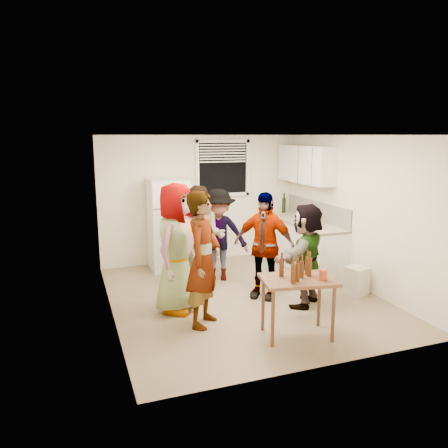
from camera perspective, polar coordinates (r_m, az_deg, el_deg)
name	(u,v)px	position (r m, az deg, el deg)	size (l,w,h in m)	color
room	(243,297)	(6.97, 2.51, -9.49)	(4.00, 4.50, 2.50)	white
window	(223,168)	(8.75, -0.15, 7.30)	(1.12, 0.10, 1.06)	white
refrigerator	(169,225)	(8.24, -7.25, -0.08)	(0.70, 0.70, 1.70)	white
counter_lower	(302,244)	(8.55, 10.20, -2.65)	(0.60, 2.20, 0.86)	white
countertop	(303,222)	(8.45, 10.31, 0.31)	(0.64, 2.22, 0.04)	beige
backsplash	(317,210)	(8.56, 12.01, 1.75)	(0.03, 2.20, 0.36)	#BBB6AA
upper_cabinets	(306,164)	(8.55, 10.66, 7.67)	(0.34, 1.60, 0.70)	white
kettle	(300,220)	(8.44, 9.92, 0.46)	(0.23, 0.19, 0.19)	silver
paper_towel	(312,224)	(8.13, 11.44, -0.02)	(0.11, 0.11, 0.24)	white
wine_bottle	(284,213)	(9.24, 7.80, 1.48)	(0.08, 0.08, 0.31)	black
beer_bottle_counter	(313,226)	(7.95, 11.56, -0.29)	(0.06, 0.06, 0.23)	#47230C
blue_cup	(314,230)	(7.62, 11.72, -0.81)	(0.10, 0.10, 0.13)	#0A4AB3
picture_frame	(306,214)	(8.78, 10.65, 1.34)	(0.02, 0.17, 0.14)	gold
trash_bin	(356,279)	(7.31, 16.92, -6.90)	(0.30, 0.30, 0.45)	beige
serving_table	(296,336)	(5.80, 9.41, -14.17)	(0.90, 0.60, 0.76)	brown
beer_bottle_table	(301,278)	(5.54, 10.08, -6.92)	(0.05, 0.05, 0.21)	#47230C
red_cup	(323,280)	(5.51, 12.79, -7.12)	(0.10, 0.10, 0.13)	#A43F20
guest_grey	(178,310)	(6.52, -6.06, -11.07)	(0.91, 1.86, 0.59)	#9C9C9C
guest_stripe	(204,324)	(6.04, -2.61, -12.91)	(0.66, 1.81, 0.43)	#141933
guest_back_left	(202,287)	(7.40, -2.94, -8.19)	(0.83, 1.70, 0.64)	brown
guest_back_right	(218,279)	(7.77, -0.75, -7.23)	(1.04, 1.61, 0.60)	#3C3C41
guest_black	(263,296)	(7.00, 5.10, -9.41)	(0.98, 1.66, 0.41)	black
guest_orange	(304,304)	(6.79, 10.45, -10.25)	(1.43, 1.54, 0.45)	#E06E4A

